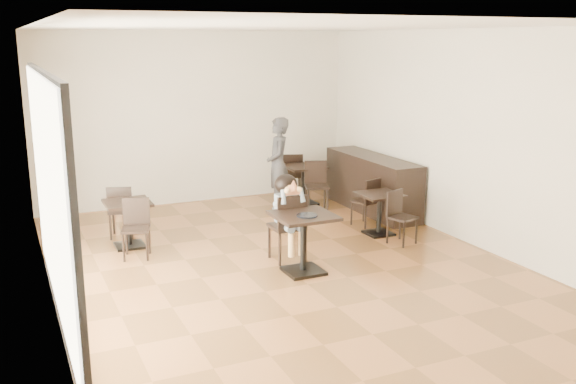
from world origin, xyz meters
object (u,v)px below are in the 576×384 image
chair_left_b (136,229)px  chair_back_b (317,187)px  cafe_table_left (129,224)px  chair_mid_a (365,202)px  child_table (304,244)px  child_chair (287,227)px  cafe_table_mid (379,214)px  chair_left_a (122,211)px  chair_mid_b (402,218)px  adult_patron (278,165)px  chair_back_a (291,175)px  cafe_table_back (304,185)px  child (287,218)px

chair_left_b → chair_back_b: chair_back_b is taller
cafe_table_left → chair_mid_a: size_ratio=0.87×
child_table → chair_mid_a: size_ratio=1.00×
child_chair → cafe_table_left: (-1.91, 1.52, -0.14)m
cafe_table_mid → chair_left_a: bearing=157.4°
cafe_table_left → chair_back_b: bearing=10.9°
cafe_table_mid → chair_mid_b: bearing=-83.2°
adult_patron → chair_back_a: (0.65, 0.85, -0.41)m
chair_back_b → chair_back_a: bearing=108.8°
cafe_table_back → chair_mid_a: (0.33, -1.68, 0.03)m
child_chair → adult_patron: 2.64m
chair_left_b → cafe_table_back: bearing=44.4°
child → chair_mid_a: bearing=29.0°
chair_back_a → child_table: bearing=86.4°
cafe_table_left → chair_mid_b: size_ratio=0.87×
child_chair → chair_back_b: child_chair is taller
chair_mid_b → chair_left_b: size_ratio=0.96×
cafe_table_back → chair_mid_b: 2.80m
adult_patron → cafe_table_mid: bearing=44.0°
child_table → child_chair: child_chair is taller
chair_back_b → chair_left_b: bearing=-142.0°
child_table → chair_left_a: chair_left_a is taller
cafe_table_back → cafe_table_mid: bearing=-83.3°
chair_mid_a → adult_patron: bearing=-72.9°
child_table → chair_back_a: (1.58, 3.84, 0.04)m
adult_patron → chair_left_a: bearing=-63.8°
chair_left_b → chair_left_a: bearing=107.5°
chair_mid_b → chair_back_b: (-0.33, 2.23, 0.04)m
cafe_table_left → chair_back_b: 3.56m
chair_mid_b → chair_back_a: (-0.33, 3.33, 0.04)m
child → cafe_table_mid: child is taller
cafe_table_back → chair_mid_a: bearing=-79.0°
cafe_table_back → chair_left_b: size_ratio=0.89×
adult_patron → child: bearing=-2.2°
cafe_table_mid → child: bearing=-164.5°
child_table → chair_mid_b: 1.98m
child → adult_patron: size_ratio=0.72×
child_table → chair_mid_b: size_ratio=1.00×
chair_left_a → adult_patron: bearing=-155.0°
chair_back_b → cafe_table_left: bearing=-150.4°
child_chair → chair_mid_b: bearing=178.8°
child_chair → chair_left_a: 2.82m
cafe_table_mid → chair_left_a: chair_left_a is taller
adult_patron → chair_back_b: 0.81m
child_table → chair_mid_b: (1.91, 0.51, -0.00)m
adult_patron → cafe_table_left: bearing=-53.3°
adult_patron → chair_left_b: size_ratio=2.03×
cafe_table_left → chair_mid_a: bearing=-6.9°
child_table → cafe_table_left: size_ratio=1.16×
chair_back_b → child_table: bearing=-101.3°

